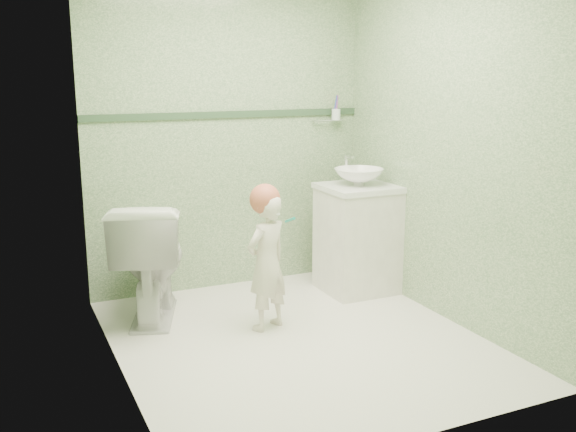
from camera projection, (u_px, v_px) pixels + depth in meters
name	position (u px, v px, depth m)	size (l,w,h in m)	color
ground	(298.00, 340.00, 4.15)	(2.50, 2.50, 0.00)	white
room_shell	(298.00, 152.00, 3.89)	(2.50, 2.54, 2.40)	gray
trim_stripe	(228.00, 114.00, 4.95)	(2.20, 0.02, 0.05)	#2F4930
vanity	(357.00, 240.00, 5.03)	(0.52, 0.50, 0.80)	silver
counter	(359.00, 188.00, 4.94)	(0.54, 0.52, 0.04)	white
basin	(359.00, 177.00, 4.92)	(0.37, 0.37, 0.13)	white
faucet	(347.00, 163.00, 5.07)	(0.03, 0.13, 0.18)	silver
cup_holder	(335.00, 114.00, 5.27)	(0.26, 0.07, 0.21)	silver
toilet	(150.00, 259.00, 4.47)	(0.47, 0.81, 0.83)	white
toddler	(267.00, 263.00, 4.26)	(0.33, 0.22, 0.90)	silver
hair_cap	(265.00, 199.00, 4.19)	(0.20, 0.20, 0.20)	#C05E44
teal_toothbrush	(289.00, 219.00, 4.17)	(0.10, 0.14, 0.08)	#0F9381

